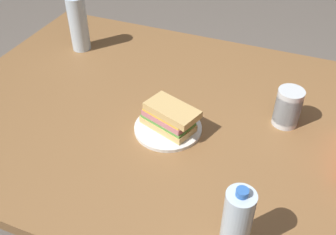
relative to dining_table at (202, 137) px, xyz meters
The scene contains 6 objects.
dining_table is the anchor object (origin of this frame).
paper_plate 0.15m from the dining_table, 139.01° to the right, with size 0.22×0.22×0.01m, color white.
sandwich 0.17m from the dining_table, 137.90° to the right, with size 0.20×0.14×0.08m.
water_bottle_tall 0.72m from the dining_table, 156.75° to the left, with size 0.08×0.08×0.24m.
plastic_cup_stack 0.30m from the dining_table, 20.36° to the left, with size 0.08×0.08×0.13m.
water_bottle_spare 0.49m from the dining_table, 63.16° to the right, with size 0.07×0.07×0.20m.
Camera 1 is at (0.26, -0.96, 1.57)m, focal length 41.33 mm.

